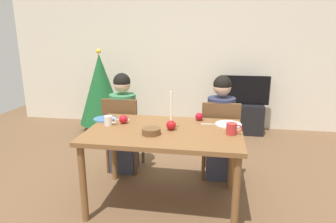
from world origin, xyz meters
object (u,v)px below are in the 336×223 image
(christmas_tree, at_px, (101,89))
(candle_centerpiece, at_px, (171,122))
(tv, at_px, (244,90))
(bowl_walnuts, at_px, (151,131))
(apple_near_candle, at_px, (199,117))
(tv_stand, at_px, (243,118))
(plate_right, at_px, (228,124))
(dining_table, at_px, (164,138))
(plate_left, at_px, (105,119))
(chair_left, at_px, (123,130))
(mug_left, at_px, (109,121))
(person_left_child, at_px, (124,125))
(chair_right, at_px, (220,135))
(mug_right, at_px, (232,129))
(apple_by_left_plate, at_px, (123,119))
(person_right_child, at_px, (220,129))

(christmas_tree, distance_m, candle_centerpiece, 2.50)
(christmas_tree, bearing_deg, tv, 7.00)
(tv, height_order, bowl_walnuts, tv)
(candle_centerpiece, bearing_deg, apple_near_candle, 55.68)
(tv_stand, distance_m, plate_right, 2.14)
(dining_table, height_order, plate_left, plate_left)
(chair_left, height_order, apple_near_candle, chair_left)
(dining_table, xyz_separation_m, mug_left, (-0.55, 0.05, 0.13))
(person_left_child, bearing_deg, apple_near_candle, -17.94)
(person_left_child, bearing_deg, candle_centerpiece, -43.79)
(chair_left, distance_m, chair_right, 1.11)
(christmas_tree, distance_m, plate_right, 2.67)
(tv_stand, bearing_deg, chair_left, -131.51)
(mug_right, bearing_deg, plate_right, 93.79)
(dining_table, xyz_separation_m, apple_by_left_plate, (-0.43, 0.13, 0.13))
(mug_left, bearing_deg, apple_by_left_plate, 32.73)
(candle_centerpiece, relative_size, mug_right, 2.58)
(candle_centerpiece, bearing_deg, dining_table, -172.04)
(plate_right, height_order, apple_near_candle, apple_near_candle)
(chair_left, height_order, candle_centerpiece, candle_centerpiece)
(chair_left, relative_size, apple_near_candle, 11.42)
(plate_right, xyz_separation_m, bowl_walnuts, (-0.67, -0.39, 0.02))
(candle_centerpiece, bearing_deg, person_right_child, 54.28)
(dining_table, relative_size, christmas_tree, 1.03)
(person_right_child, height_order, bowl_walnuts, person_right_child)
(chair_left, height_order, apple_by_left_plate, chair_left)
(person_right_child, relative_size, apple_by_left_plate, 13.75)
(tv_stand, relative_size, tv, 0.81)
(tv, height_order, mug_left, tv)
(christmas_tree, bearing_deg, chair_left, -59.78)
(person_right_child, relative_size, plate_right, 4.69)
(tv_stand, bearing_deg, chair_right, -102.81)
(dining_table, xyz_separation_m, tv, (0.90, 2.30, 0.04))
(dining_table, bearing_deg, plate_right, 23.03)
(chair_right, bearing_deg, bowl_walnuts, -129.01)
(chair_right, relative_size, christmas_tree, 0.66)
(person_right_child, distance_m, apple_near_candle, 0.42)
(person_left_child, relative_size, person_right_child, 1.00)
(chair_left, xyz_separation_m, tv, (1.50, 1.69, 0.20))
(tv_stand, bearing_deg, apple_near_candle, -107.25)
(person_left_child, xyz_separation_m, bowl_walnuts, (0.51, -0.78, 0.21))
(dining_table, distance_m, person_right_child, 0.83)
(candle_centerpiece, bearing_deg, person_left_child, 136.21)
(candle_centerpiece, bearing_deg, apple_by_left_plate, 166.17)
(chair_right, bearing_deg, tv_stand, 77.19)
(mug_right, bearing_deg, bowl_walnuts, -170.82)
(tv, bearing_deg, person_left_child, -132.05)
(candle_centerpiece, bearing_deg, bowl_walnuts, -135.55)
(tv, distance_m, candle_centerpiece, 2.44)
(chair_right, relative_size, apple_near_candle, 11.42)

